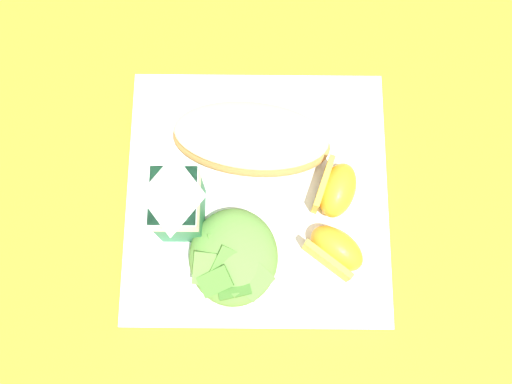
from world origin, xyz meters
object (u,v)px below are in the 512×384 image
at_px(milk_carton, 176,203).
at_px(orange_wedge_middle, 335,189).
at_px(orange_wedge_front, 334,250).
at_px(white_plate, 256,196).
at_px(cheesy_pizza_bread, 250,139).
at_px(green_salad_pile, 232,257).

relative_size(milk_carton, orange_wedge_middle, 1.61).
height_order(milk_carton, orange_wedge_front, milk_carton).
height_order(white_plate, orange_wedge_middle, orange_wedge_middle).
bearing_deg(cheesy_pizza_bread, green_salad_pile, 172.41).
xyz_separation_m(white_plate, green_salad_pile, (-0.07, 0.02, 0.03)).
xyz_separation_m(green_salad_pile, orange_wedge_front, (0.01, -0.10, -0.00)).
bearing_deg(cheesy_pizza_bread, milk_carton, 138.69).
distance_m(white_plate, green_salad_pile, 0.08).
height_order(orange_wedge_front, orange_wedge_middle, same).
xyz_separation_m(white_plate, cheesy_pizza_bread, (0.06, 0.01, 0.03)).
bearing_deg(cheesy_pizza_bread, orange_wedge_front, -143.80).
xyz_separation_m(green_salad_pile, orange_wedge_middle, (0.07, -0.11, -0.00)).
bearing_deg(green_salad_pile, milk_carton, 48.94).
bearing_deg(white_plate, milk_carton, 107.55).
height_order(green_salad_pile, orange_wedge_front, green_salad_pile).
bearing_deg(orange_wedge_middle, milk_carton, 99.23).
bearing_deg(green_salad_pile, orange_wedge_middle, -55.55).
distance_m(green_salad_pile, orange_wedge_front, 0.10).
relative_size(cheesy_pizza_bread, orange_wedge_front, 2.54).
bearing_deg(green_salad_pile, orange_wedge_front, -85.28).
height_order(cheesy_pizza_bread, green_salad_pile, green_salad_pile).
relative_size(cheesy_pizza_bread, milk_carton, 1.61).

